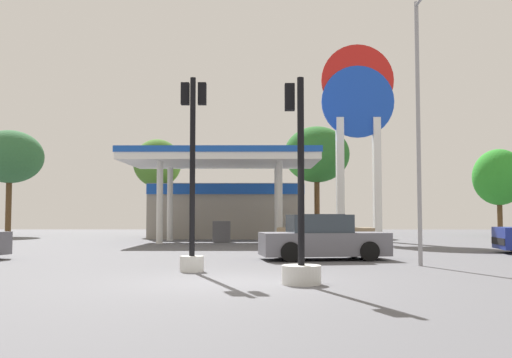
# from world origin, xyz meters

# --- Properties ---
(ground_plane) EXTENTS (90.00, 90.00, 0.00)m
(ground_plane) POSITION_xyz_m (0.00, 0.00, 0.00)
(ground_plane) COLOR #56565B
(ground_plane) RESTS_ON ground
(gas_station) EXTENTS (10.00, 13.28, 4.73)m
(gas_station) POSITION_xyz_m (-1.40, 23.83, 2.08)
(gas_station) COLOR gray
(gas_station) RESTS_ON ground
(station_pole_sign) EXTENTS (3.96, 0.56, 10.78)m
(station_pole_sign) POSITION_xyz_m (5.97, 19.26, 6.77)
(station_pole_sign) COLOR white
(station_pole_sign) RESTS_ON ground
(car_2) EXTENTS (4.21, 2.13, 1.46)m
(car_2) POSITION_xyz_m (3.39, 12.77, 0.66)
(car_2) COLOR black
(car_2) RESTS_ON ground
(car_3) EXTENTS (4.20, 2.27, 1.43)m
(car_3) POSITION_xyz_m (2.63, 6.24, 0.65)
(car_3) COLOR black
(car_3) RESTS_ON ground
(traffic_signal_0) EXTENTS (0.65, 0.66, 4.94)m
(traffic_signal_0) POSITION_xyz_m (-1.09, 2.29, 1.91)
(traffic_signal_0) COLOR silver
(traffic_signal_0) RESTS_ON ground
(traffic_signal_1) EXTENTS (0.81, 0.81, 4.30)m
(traffic_signal_1) POSITION_xyz_m (1.45, -0.41, 0.99)
(traffic_signal_1) COLOR silver
(traffic_signal_1) RESTS_ON ground
(tree_0) EXTENTS (4.57, 4.57, 7.28)m
(tree_0) POSITION_xyz_m (-16.73, 27.73, 5.43)
(tree_0) COLOR brown
(tree_0) RESTS_ON ground
(tree_1) EXTENTS (3.26, 3.26, 6.58)m
(tree_1) POSITION_xyz_m (-6.40, 27.22, 4.91)
(tree_1) COLOR brown
(tree_1) RESTS_ON ground
(tree_2) EXTENTS (4.47, 4.47, 7.47)m
(tree_2) POSITION_xyz_m (4.49, 27.38, 5.53)
(tree_2) COLOR brown
(tree_2) RESTS_ON ground
(tree_3) EXTENTS (3.56, 3.56, 6.00)m
(tree_3) POSITION_xyz_m (17.21, 28.18, 4.03)
(tree_3) COLOR brown
(tree_3) RESTS_ON ground
(corner_streetlamp) EXTENTS (0.24, 1.48, 7.55)m
(corner_streetlamp) POSITION_xyz_m (5.12, 3.78, 4.49)
(corner_streetlamp) COLOR gray
(corner_streetlamp) RESTS_ON ground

